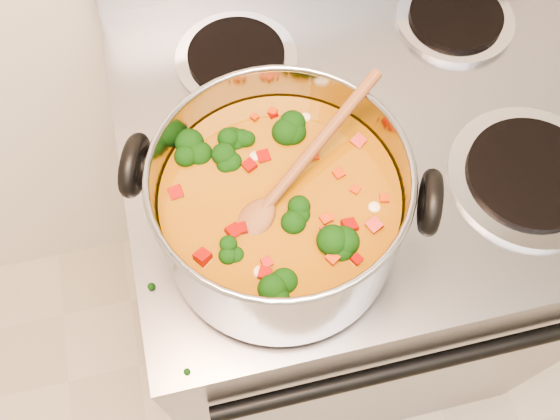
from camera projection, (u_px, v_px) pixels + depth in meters
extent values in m
cube|color=gray|center=(346.00, 242.00, 1.33)|extent=(0.76, 0.66, 0.92)
cylinder|color=black|center=(435.00, 362.00, 0.88)|extent=(0.64, 0.02, 0.02)
cylinder|color=#A5A5AD|center=(280.00, 229.00, 0.83)|extent=(0.23, 0.23, 0.01)
cylinder|color=black|center=(280.00, 226.00, 0.83)|extent=(0.18, 0.18, 0.01)
cylinder|color=#A5A5AD|center=(530.00, 176.00, 0.87)|extent=(0.23, 0.23, 0.01)
cylinder|color=black|center=(532.00, 173.00, 0.86)|extent=(0.18, 0.18, 0.01)
cylinder|color=#A5A5AD|center=(236.00, 59.00, 0.96)|extent=(0.19, 0.19, 0.01)
cylinder|color=black|center=(236.00, 55.00, 0.96)|extent=(0.15, 0.15, 0.01)
cylinder|color=#A5A5AD|center=(455.00, 19.00, 1.00)|extent=(0.19, 0.19, 0.01)
cylinder|color=black|center=(456.00, 16.00, 0.99)|extent=(0.15, 0.15, 0.01)
cylinder|color=#94949B|center=(280.00, 207.00, 0.74)|extent=(0.30, 0.30, 0.16)
torus|color=#94949B|center=(280.00, 173.00, 0.67)|extent=(0.30, 0.30, 0.01)
cylinder|color=#895A0C|center=(280.00, 216.00, 0.76)|extent=(0.28, 0.28, 0.11)
torus|color=black|center=(135.00, 165.00, 0.70)|extent=(0.05, 0.08, 0.08)
torus|color=black|center=(430.00, 202.00, 0.68)|extent=(0.05, 0.08, 0.08)
ellipsoid|color=black|center=(226.00, 224.00, 0.70)|extent=(0.04, 0.04, 0.03)
ellipsoid|color=black|center=(261.00, 213.00, 0.70)|extent=(0.04, 0.04, 0.03)
ellipsoid|color=black|center=(366.00, 203.00, 0.71)|extent=(0.04, 0.04, 0.03)
ellipsoid|color=black|center=(294.00, 128.00, 0.76)|extent=(0.04, 0.04, 0.03)
ellipsoid|color=black|center=(337.00, 244.00, 0.69)|extent=(0.04, 0.04, 0.03)
ellipsoid|color=black|center=(272.00, 226.00, 0.70)|extent=(0.04, 0.04, 0.03)
ellipsoid|color=black|center=(286.00, 134.00, 0.75)|extent=(0.04, 0.04, 0.03)
ellipsoid|color=black|center=(332.00, 277.00, 0.67)|extent=(0.04, 0.04, 0.03)
ellipsoid|color=black|center=(351.00, 150.00, 0.74)|extent=(0.04, 0.04, 0.03)
ellipsoid|color=#9A0509|center=(378.00, 246.00, 0.69)|extent=(0.01, 0.01, 0.01)
ellipsoid|color=#9A0509|center=(252.00, 194.00, 0.71)|extent=(0.01, 0.01, 0.01)
ellipsoid|color=#9A0509|center=(238.00, 170.00, 0.73)|extent=(0.01, 0.01, 0.01)
ellipsoid|color=#9A0509|center=(309.00, 196.00, 0.71)|extent=(0.01, 0.01, 0.01)
ellipsoid|color=#9A0509|center=(184.00, 201.00, 0.71)|extent=(0.01, 0.01, 0.01)
ellipsoid|color=#9A0509|center=(294.00, 259.00, 0.68)|extent=(0.01, 0.01, 0.01)
ellipsoid|color=#9A0509|center=(345.00, 239.00, 0.69)|extent=(0.01, 0.01, 0.01)
ellipsoid|color=#9A0509|center=(368.00, 162.00, 0.73)|extent=(0.01, 0.01, 0.01)
ellipsoid|color=#9A0509|center=(232.00, 124.00, 0.76)|extent=(0.01, 0.01, 0.01)
ellipsoid|color=#9A0509|center=(330.00, 153.00, 0.74)|extent=(0.01, 0.01, 0.01)
ellipsoid|color=#9A0509|center=(370.00, 183.00, 0.72)|extent=(0.01, 0.01, 0.01)
ellipsoid|color=#9A0509|center=(376.00, 222.00, 0.70)|extent=(0.01, 0.01, 0.01)
ellipsoid|color=#9A0509|center=(262.00, 112.00, 0.77)|extent=(0.01, 0.01, 0.01)
ellipsoid|color=#9A0509|center=(264.00, 142.00, 0.75)|extent=(0.01, 0.01, 0.01)
ellipsoid|color=#A52C09|center=(274.00, 162.00, 0.73)|extent=(0.01, 0.01, 0.01)
ellipsoid|color=#A52C09|center=(315.00, 177.00, 0.72)|extent=(0.01, 0.01, 0.01)
ellipsoid|color=#A52C09|center=(216.00, 235.00, 0.69)|extent=(0.01, 0.01, 0.01)
ellipsoid|color=#A52C09|center=(329.00, 287.00, 0.66)|extent=(0.01, 0.01, 0.01)
ellipsoid|color=#A52C09|center=(197.00, 216.00, 0.70)|extent=(0.01, 0.01, 0.01)
ellipsoid|color=#A52C09|center=(268.00, 207.00, 0.71)|extent=(0.01, 0.01, 0.01)
ellipsoid|color=#A52C09|center=(177.00, 234.00, 0.69)|extent=(0.01, 0.01, 0.01)
ellipsoid|color=#A52C09|center=(246.00, 234.00, 0.69)|extent=(0.01, 0.01, 0.01)
ellipsoid|color=#A52C09|center=(263.00, 198.00, 0.71)|extent=(0.01, 0.01, 0.01)
ellipsoid|color=#A52C09|center=(379.00, 170.00, 0.73)|extent=(0.01, 0.01, 0.01)
ellipsoid|color=beige|center=(301.00, 265.00, 0.67)|extent=(0.02, 0.02, 0.01)
ellipsoid|color=beige|center=(201.00, 217.00, 0.70)|extent=(0.02, 0.02, 0.01)
ellipsoid|color=beige|center=(332.00, 216.00, 0.70)|extent=(0.02, 0.02, 0.01)
ellipsoid|color=beige|center=(192.00, 178.00, 0.72)|extent=(0.02, 0.02, 0.01)
ellipsoid|color=beige|center=(300.00, 259.00, 0.68)|extent=(0.02, 0.02, 0.01)
ellipsoid|color=brown|center=(254.00, 222.00, 0.70)|extent=(0.08, 0.07, 0.03)
cylinder|color=brown|center=(316.00, 146.00, 0.71)|extent=(0.19, 0.14, 0.08)
ellipsoid|color=black|center=(332.00, 338.00, 0.77)|extent=(0.01, 0.01, 0.01)
ellipsoid|color=black|center=(272.00, 106.00, 0.92)|extent=(0.01, 0.01, 0.01)
ellipsoid|color=black|center=(387.00, 325.00, 0.77)|extent=(0.01, 0.01, 0.01)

